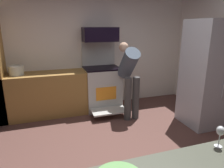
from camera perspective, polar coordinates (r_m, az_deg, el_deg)
The scene contains 9 objects.
ground_plane at distance 3.01m, azimuth 1.55°, elevation -21.41°, with size 5.20×4.80×0.02m, color brown.
wall_back at distance 4.69m, azimuth -8.09°, elevation 9.48°, with size 5.20×0.12×2.60m, color silver.
lower_cabinet_run at distance 4.45m, azimuth -18.30°, elevation -2.78°, with size 2.40×0.60×0.90m, color olive.
oven_range at distance 4.56m, azimuth -2.82°, elevation -0.76°, with size 0.76×1.03×1.50m.
microwave at distance 4.46m, azimuth -3.36°, elevation 13.74°, with size 0.74×0.38×0.30m, color black.
refrigerator at distance 4.15m, azimuth 25.85°, elevation 2.54°, with size 0.86×0.73×1.94m.
person_cook at distance 4.06m, azimuth 4.84°, elevation 2.83°, with size 0.31×0.69×1.50m.
wine_glass_extra at distance 1.82m, azimuth 28.15°, elevation -11.80°, with size 0.06×0.06×0.18m.
stock_pot at distance 4.35m, azimuth -25.35°, elevation 3.48°, with size 0.28×0.28×0.18m, color beige.
Camera 1 is at (-0.82, -2.25, 1.82)m, focal length 32.53 mm.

